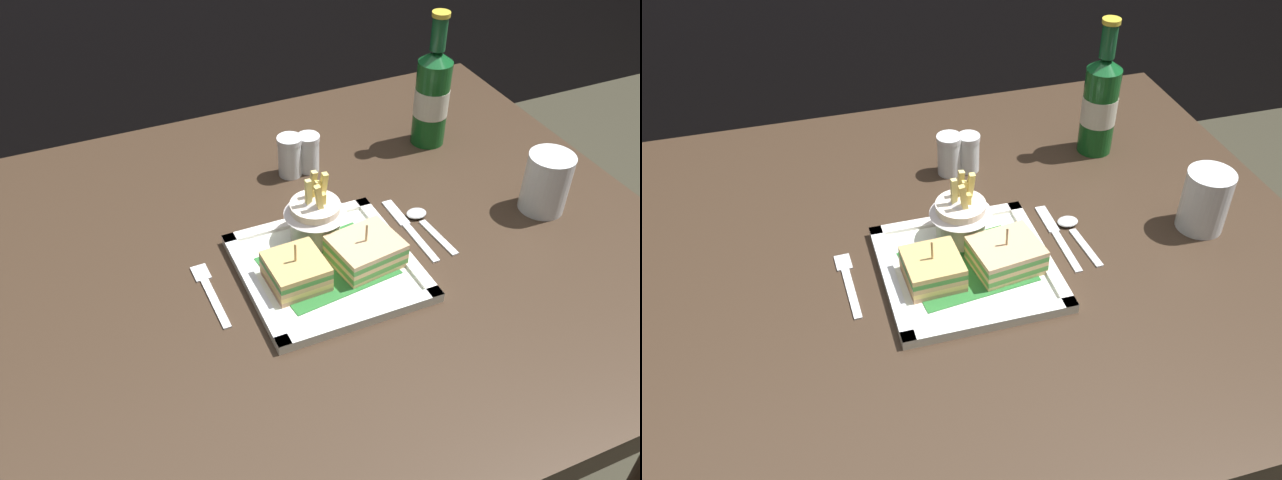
% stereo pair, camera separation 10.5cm
% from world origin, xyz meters
% --- Properties ---
extents(dining_table, '(1.16, 0.95, 0.77)m').
position_xyz_m(dining_table, '(0.00, 0.00, 0.63)').
color(dining_table, '#38291D').
rests_on(dining_table, ground_plane).
extents(square_plate, '(0.26, 0.26, 0.02)m').
position_xyz_m(square_plate, '(0.00, -0.06, 0.77)').
color(square_plate, white).
rests_on(square_plate, dining_table).
extents(sandwich_half_left, '(0.09, 0.09, 0.07)m').
position_xyz_m(sandwich_half_left, '(-0.06, -0.07, 0.80)').
color(sandwich_half_left, tan).
rests_on(sandwich_half_left, square_plate).
extents(sandwich_half_right, '(0.11, 0.10, 0.07)m').
position_xyz_m(sandwich_half_right, '(0.06, -0.07, 0.80)').
color(sandwich_half_right, '#DAB277').
rests_on(sandwich_half_right, square_plate).
extents(fries_cup, '(0.10, 0.10, 0.11)m').
position_xyz_m(fries_cup, '(0.01, 0.01, 0.82)').
color(fries_cup, silver).
rests_on(fries_cup, square_plate).
extents(beer_bottle, '(0.07, 0.07, 0.26)m').
position_xyz_m(beer_bottle, '(0.33, 0.21, 0.86)').
color(beer_bottle, '#12501C').
rests_on(beer_bottle, dining_table).
extents(water_glass, '(0.08, 0.08, 0.10)m').
position_xyz_m(water_glass, '(0.40, -0.06, 0.81)').
color(water_glass, silver).
rests_on(water_glass, dining_table).
extents(fork, '(0.02, 0.14, 0.00)m').
position_xyz_m(fork, '(-0.18, -0.03, 0.77)').
color(fork, silver).
rests_on(fork, dining_table).
extents(knife, '(0.02, 0.17, 0.00)m').
position_xyz_m(knife, '(0.16, -0.01, 0.77)').
color(knife, silver).
rests_on(knife, dining_table).
extents(spoon, '(0.03, 0.13, 0.01)m').
position_xyz_m(spoon, '(0.19, -0.01, 0.77)').
color(spoon, silver).
rests_on(spoon, dining_table).
extents(salt_shaker, '(0.05, 0.05, 0.08)m').
position_xyz_m(salt_shaker, '(0.05, 0.21, 0.80)').
color(salt_shaker, silver).
rests_on(salt_shaker, dining_table).
extents(pepper_shaker, '(0.04, 0.04, 0.07)m').
position_xyz_m(pepper_shaker, '(0.08, 0.21, 0.80)').
color(pepper_shaker, silver).
rests_on(pepper_shaker, dining_table).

